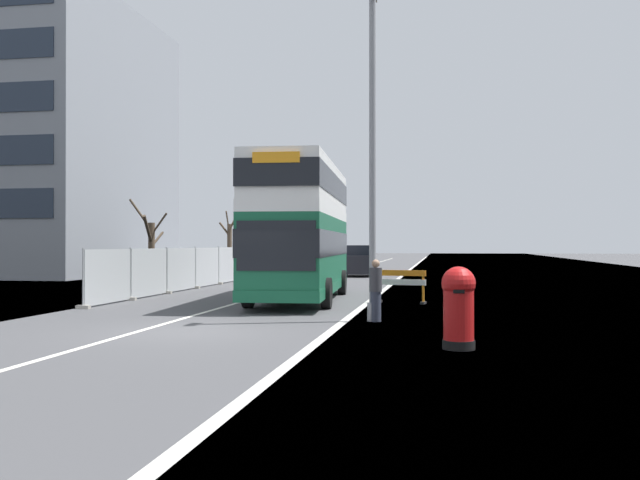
% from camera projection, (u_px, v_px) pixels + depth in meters
% --- Properties ---
extents(ground, '(140.00, 280.00, 0.10)m').
position_uv_depth(ground, '(214.00, 333.00, 16.62)').
color(ground, '#424244').
extents(double_decker_bus, '(3.31, 11.04, 4.95)m').
position_uv_depth(double_decker_bus, '(301.00, 229.00, 25.72)').
color(double_decker_bus, '#145638').
rests_on(double_decker_bus, ground).
extents(lamppost_foreground, '(0.29, 0.70, 8.88)m').
position_uv_depth(lamppost_foreground, '(372.00, 165.00, 18.71)').
color(lamppost_foreground, gray).
rests_on(lamppost_foreground, ground).
extents(red_pillar_postbox, '(0.67, 0.67, 1.63)m').
position_uv_depth(red_pillar_postbox, '(459.00, 304.00, 13.76)').
color(red_pillar_postbox, black).
rests_on(red_pillar_postbox, ground).
extents(roadworks_barrier, '(1.78, 0.73, 1.16)m').
position_uv_depth(roadworks_barrier, '(401.00, 282.00, 24.35)').
color(roadworks_barrier, orange).
rests_on(roadworks_barrier, ground).
extents(construction_site_fence, '(0.44, 27.40, 1.94)m').
position_uv_depth(construction_site_fence, '(218.00, 266.00, 35.63)').
color(construction_site_fence, '#A8AAAD').
rests_on(construction_site_fence, ground).
extents(car_oncoming_near, '(2.09, 3.82, 1.99)m').
position_uv_depth(car_oncoming_near, '(358.00, 262.00, 44.61)').
color(car_oncoming_near, black).
rests_on(car_oncoming_near, ground).
extents(car_receding_mid, '(1.95, 4.06, 2.04)m').
position_uv_depth(car_receding_mid, '(317.00, 259.00, 52.94)').
color(car_receding_mid, silver).
rests_on(car_receding_mid, ground).
extents(bare_tree_far_verge_near, '(2.37, 2.71, 4.82)m').
position_uv_depth(bare_tree_far_verge_near, '(151.00, 244.00, 42.23)').
color(bare_tree_far_verge_near, '#4C3D2D').
rests_on(bare_tree_far_verge_near, ground).
extents(bare_tree_far_verge_mid, '(2.19, 2.82, 5.06)m').
position_uv_depth(bare_tree_far_verge_mid, '(230.00, 240.00, 64.11)').
color(bare_tree_far_verge_mid, '#4C3D2D').
rests_on(bare_tree_far_verge_mid, ground).
extents(bare_tree_far_verge_far, '(3.53, 2.56, 4.33)m').
position_uv_depth(bare_tree_far_verge_far, '(251.00, 244.00, 68.99)').
color(bare_tree_far_verge_far, '#4C3D2D').
rests_on(bare_tree_far_verge_far, ground).
extents(pedestrian_at_kerb, '(0.34, 0.34, 1.66)m').
position_uv_depth(pedestrian_at_kerb, '(376.00, 290.00, 18.64)').
color(pedestrian_at_kerb, '#2D3342').
rests_on(pedestrian_at_kerb, ground).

